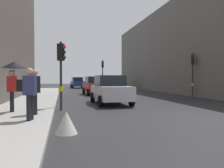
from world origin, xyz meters
The scene contains 14 objects.
ground_plane centered at (0.00, 0.00, 0.00)m, with size 120.00×120.00×0.00m, color #28282B.
sidewalk_kerb centered at (-7.13, 6.00, 0.08)m, with size 2.90×40.00×0.16m, color #A8A5A0.
building_facade_right centered at (11.68, 16.86, 4.87)m, with size 12.00×32.82×9.73m, color slate.
traffic_light_far_median centered at (-0.24, 20.42, 2.69)m, with size 0.24×0.43×3.91m.
traffic_light_mid_street centered at (5.37, 8.82, 2.55)m, with size 0.37×0.44×3.69m.
traffic_light_near_right centered at (-5.36, 3.28, 2.35)m, with size 0.44×0.37×3.40m.
car_red_sedan centered at (-2.21, 13.63, 0.88)m, with size 2.22×4.30×1.76m.
car_blue_van centered at (-2.90, 29.15, 0.88)m, with size 2.25×4.32×1.76m.
car_green_estate centered at (2.77, 24.78, 0.88)m, with size 2.14×4.26×1.76m.
car_silver_hatchback centered at (-2.42, 5.41, 0.88)m, with size 2.12×4.25×1.76m.
pedestrian_with_umbrella centered at (-7.35, 2.07, 1.84)m, with size 1.00×1.00×2.14m.
pedestrian_with_grey_backpack centered at (-6.43, -0.18, 1.16)m, with size 0.65×0.41×1.77m.
pedestrian_in_dark_coat centered at (-6.37, 1.10, 1.13)m, with size 0.43×0.36×1.77m.
warning_sign_triangle centered at (-5.21, -1.69, 0.33)m, with size 0.64×0.64×0.65m, color silver.
Camera 1 is at (-5.31, -8.22, 1.58)m, focal length 36.19 mm.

